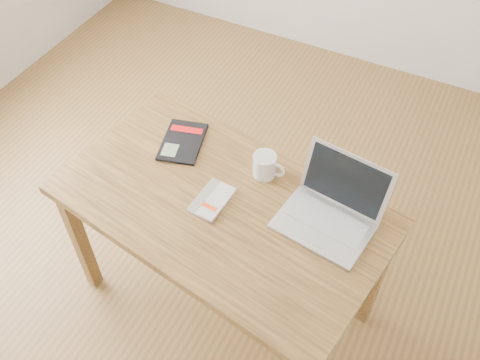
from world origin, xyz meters
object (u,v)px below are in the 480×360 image
at_px(desk, 222,217).
at_px(white_guidebook, 212,200).
at_px(black_guidebook, 183,142).
at_px(laptop, 331,210).
at_px(coffee_mug, 265,165).

relative_size(desk, white_guidebook, 7.18).
distance_m(black_guidebook, laptop, 0.72).
xyz_separation_m(desk, laptop, (0.40, 0.12, 0.14)).
xyz_separation_m(white_guidebook, coffee_mug, (0.12, 0.22, 0.05)).
height_order(desk, white_guidebook, white_guidebook).
bearing_deg(desk, black_guidebook, 154.24).
bearing_deg(black_guidebook, white_guidebook, -55.11).
height_order(laptop, coffee_mug, laptop).
relative_size(laptop, coffee_mug, 2.79).
bearing_deg(white_guidebook, desk, 15.65).
height_order(desk, black_guidebook, black_guidebook).
bearing_deg(white_guidebook, coffee_mug, 64.39).
height_order(white_guidebook, laptop, laptop).
bearing_deg(desk, laptop, 26.25).
xyz_separation_m(desk, coffee_mug, (0.09, 0.21, 0.14)).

